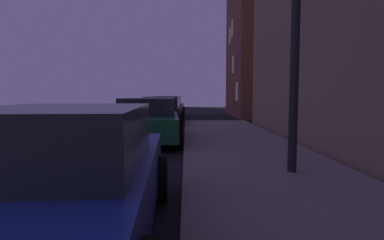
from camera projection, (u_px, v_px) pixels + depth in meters
name	position (u px, v px, depth m)	size (l,w,h in m)	color
car_blue	(65.00, 178.00, 3.17)	(2.14, 4.35, 1.43)	navy
car_green	(148.00, 121.00, 10.14)	(2.27, 4.27, 1.43)	#19592D
car_black	(162.00, 111.00, 15.98)	(2.20, 4.47, 1.43)	black
car_red	(168.00, 107.00, 21.47)	(2.23, 4.28, 1.43)	maroon
building_far	(292.00, 45.00, 22.22)	(8.33, 7.17, 9.94)	brown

